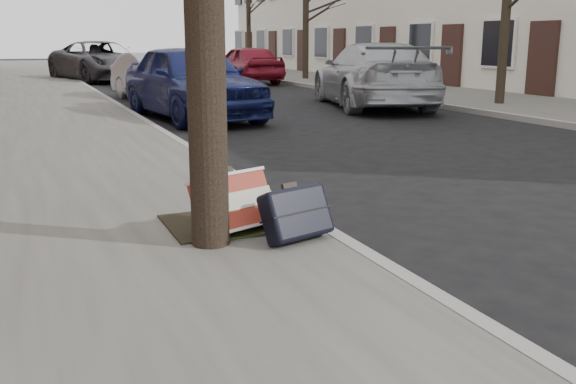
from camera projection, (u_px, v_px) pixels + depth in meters
name	position (u px, v px, depth m)	size (l,w,h in m)	color
ground	(516.00, 251.00, 4.93)	(120.00, 120.00, 0.00)	black
near_sidewalk	(7.00, 99.00, 16.99)	(5.00, 70.00, 0.12)	slate
far_sidewalk	(383.00, 88.00, 21.31)	(4.00, 70.00, 0.12)	slate
dirt_patch	(220.00, 223.00, 5.22)	(0.85, 0.85, 0.01)	black
suitcase_red	(233.00, 203.00, 4.92)	(0.62, 0.17, 0.45)	maroon
suitcase_navy	(296.00, 213.00, 4.75)	(0.54, 0.17, 0.39)	black
car_near_front	(192.00, 81.00, 13.13)	(1.83, 4.54, 1.55)	#161D52
car_near_mid	(157.00, 77.00, 17.01)	(1.34, 3.85, 1.27)	#A4A8AC
car_near_back	(100.00, 61.00, 25.32)	(2.61, 5.66, 1.57)	#38383D
car_far_front	(373.00, 75.00, 15.43)	(2.15, 5.28, 1.53)	#A4A8AC
car_far_back	(246.00, 64.00, 24.21)	(1.69, 4.21, 1.43)	maroon
tree_far_a	(507.00, 0.00, 14.80)	(0.22, 0.22, 4.77)	black
tree_far_b	(306.00, 20.00, 24.97)	(0.24, 0.24, 4.52)	black
tree_far_c	(249.00, 23.00, 31.01)	(0.21, 0.21, 4.61)	black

